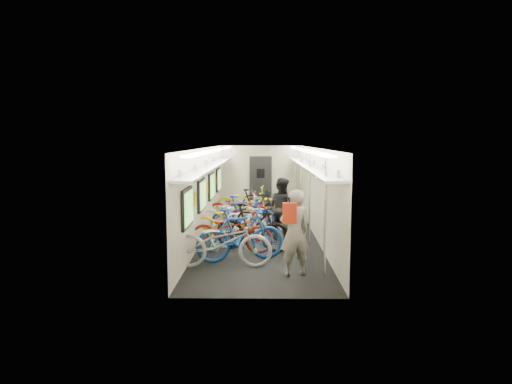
{
  "coord_description": "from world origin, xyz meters",
  "views": [
    {
      "loc": [
        0.06,
        -12.3,
        2.62
      ],
      "look_at": [
        -0.11,
        0.49,
        1.15
      ],
      "focal_mm": 32.0,
      "sensor_mm": 36.0,
      "label": 1
    }
  ],
  "objects_px": {
    "bicycle_0": "(223,242)",
    "backpack": "(290,213)",
    "passenger_mid": "(282,208)",
    "passenger_near": "(295,233)",
    "bicycle_1": "(241,235)"
  },
  "relations": [
    {
      "from": "passenger_mid",
      "to": "bicycle_0",
      "type": "bearing_deg",
      "value": 105.99
    },
    {
      "from": "bicycle_0",
      "to": "passenger_mid",
      "type": "relative_size",
      "value": 1.26
    },
    {
      "from": "bicycle_0",
      "to": "backpack",
      "type": "bearing_deg",
      "value": -124.29
    },
    {
      "from": "bicycle_1",
      "to": "passenger_mid",
      "type": "relative_size",
      "value": 1.19
    },
    {
      "from": "passenger_near",
      "to": "passenger_mid",
      "type": "bearing_deg",
      "value": -108.8
    },
    {
      "from": "bicycle_1",
      "to": "passenger_near",
      "type": "relative_size",
      "value": 1.15
    },
    {
      "from": "passenger_mid",
      "to": "backpack",
      "type": "distance_m",
      "value": 3.79
    },
    {
      "from": "bicycle_1",
      "to": "passenger_near",
      "type": "distance_m",
      "value": 1.51
    },
    {
      "from": "passenger_near",
      "to": "passenger_mid",
      "type": "distance_m",
      "value": 3.42
    },
    {
      "from": "bicycle_0",
      "to": "passenger_mid",
      "type": "distance_m",
      "value": 3.17
    },
    {
      "from": "bicycle_0",
      "to": "bicycle_1",
      "type": "xyz_separation_m",
      "value": [
        0.35,
        0.46,
        0.05
      ]
    },
    {
      "from": "bicycle_1",
      "to": "passenger_mid",
      "type": "height_order",
      "value": "passenger_mid"
    },
    {
      "from": "passenger_mid",
      "to": "backpack",
      "type": "xyz_separation_m",
      "value": [
        -0.01,
        -3.76,
        0.47
      ]
    },
    {
      "from": "backpack",
      "to": "passenger_near",
      "type": "bearing_deg",
      "value": 75.78
    },
    {
      "from": "bicycle_1",
      "to": "backpack",
      "type": "height_order",
      "value": "backpack"
    }
  ]
}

